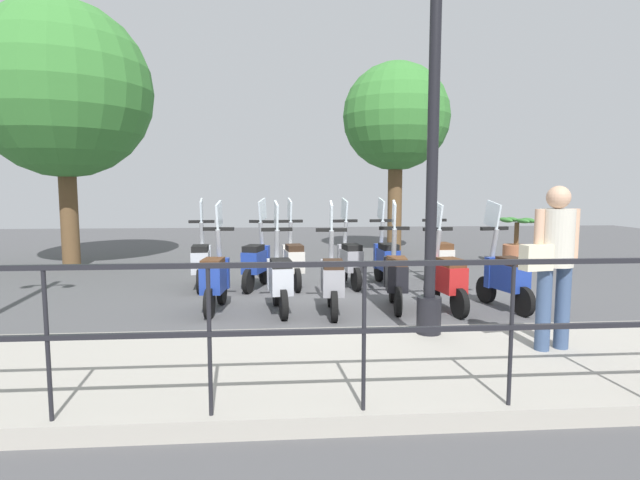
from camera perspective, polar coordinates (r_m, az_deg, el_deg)
The scene contains 20 objects.
ground_plane at distance 7.83m, azimuth 3.79°, elevation -6.68°, with size 28.00×28.00×0.00m, color #4C4C4F.
promenade_walkway at distance 4.83m, azimuth 9.30°, elevation -13.98°, with size 2.20×20.00×0.15m.
fence_railing at distance 3.64m, azimuth 13.46°, elevation -7.44°, with size 0.04×16.03×1.07m.
lamp_post_near at distance 5.41m, azimuth 12.74°, elevation 9.50°, with size 0.26×0.90×4.32m.
pedestrian_with_bag at distance 5.28m, azimuth 25.19°, elevation -1.56°, with size 0.38×0.64×1.59m.
tree_large at distance 11.99m, azimuth -27.34°, elevation 14.91°, with size 3.61×3.61×5.53m.
tree_distant at distance 12.97m, azimuth 8.69°, elevation 13.61°, with size 2.67×2.67×4.82m.
potted_palm at distance 11.92m, azimuth 21.50°, elevation -0.54°, with size 1.06×0.66×1.05m.
scooter_near_0 at distance 7.51m, azimuth 20.38°, elevation -3.85°, with size 1.22×0.50×1.54m.
scooter_near_1 at distance 7.16m, azimuth 14.17°, elevation -4.12°, with size 1.23×0.46×1.54m.
scooter_near_2 at distance 7.16m, azimuth 8.61°, elevation -4.01°, with size 1.23×0.45×1.54m.
scooter_near_3 at distance 6.80m, azimuth 1.43°, elevation -4.47°, with size 1.23×0.44×1.54m.
scooter_near_4 at distance 6.90m, azimuth -4.64°, elevation -4.34°, with size 1.23×0.44×1.54m.
scooter_near_5 at distance 7.10m, azimuth -11.87°, elevation -4.16°, with size 1.23×0.44×1.54m.
scooter_far_0 at distance 9.10m, azimuth 13.46°, elevation -1.96°, with size 1.23×0.44×1.54m.
scooter_far_1 at distance 8.81m, azimuth 7.55°, elevation -2.11°, with size 1.23×0.44×1.54m.
scooter_far_2 at distance 8.67m, azimuth 3.38°, elevation -2.20°, with size 1.23×0.46×1.54m.
scooter_far_3 at distance 8.59m, azimuth -3.09°, elevation -2.27°, with size 1.23×0.45×1.54m.
scooter_far_4 at distance 8.56m, azimuth -7.26°, elevation -2.35°, with size 1.20×0.54×1.54m.
scooter_far_5 at distance 8.72m, azimuth -13.42°, elevation -2.31°, with size 1.23×0.44×1.54m.
Camera 1 is at (-7.56, 1.10, 1.72)m, focal length 28.00 mm.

